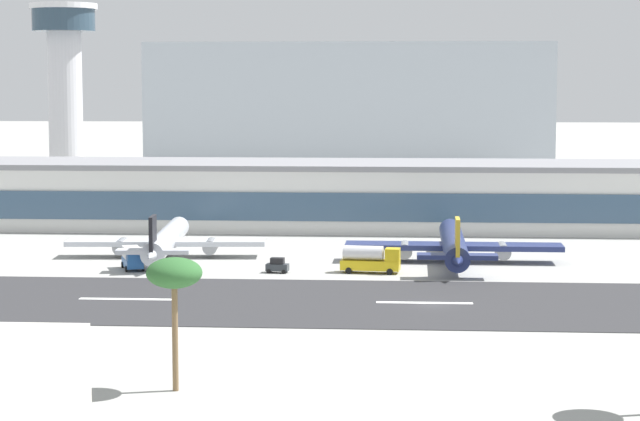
# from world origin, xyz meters

# --- Properties ---
(ground_plane) EXTENTS (1400.00, 1400.00, 0.00)m
(ground_plane) POSITION_xyz_m (0.00, 0.00, 0.00)
(ground_plane) COLOR #9E9E99
(runway_strip) EXTENTS (800.00, 33.12, 0.08)m
(runway_strip) POSITION_xyz_m (0.00, 1.10, 0.04)
(runway_strip) COLOR #2D2D30
(runway_strip) RESTS_ON ground_plane
(runway_centreline_dash_3) EXTENTS (12.00, 1.20, 0.01)m
(runway_centreline_dash_3) POSITION_xyz_m (-38.77, 1.10, 0.09)
(runway_centreline_dash_3) COLOR white
(runway_centreline_dash_3) RESTS_ON runway_strip
(runway_centreline_dash_4) EXTENTS (12.00, 1.20, 0.01)m
(runway_centreline_dash_4) POSITION_xyz_m (-1.11, 1.10, 0.09)
(runway_centreline_dash_4) COLOR white
(runway_centreline_dash_4) RESTS_ON runway_strip
(terminal_building) EXTENTS (161.05, 25.56, 12.43)m
(terminal_building) POSITION_xyz_m (-18.23, 79.94, 6.22)
(terminal_building) COLOR silver
(terminal_building) RESTS_ON ground_plane
(control_tower) EXTENTS (14.73, 14.73, 44.51)m
(control_tower) POSITION_xyz_m (-78.08, 113.98, 27.01)
(control_tower) COLOR silver
(control_tower) RESTS_ON ground_plane
(distant_hotel_block) EXTENTS (120.26, 35.91, 39.19)m
(distant_hotel_block) POSITION_xyz_m (-20.30, 220.90, 19.59)
(distant_hotel_block) COLOR #A8B2BC
(distant_hotel_block) RESTS_ON ground_plane
(airliner_black_tail_gate_0) EXTENTS (31.52, 39.23, 8.19)m
(airliner_black_tail_gate_0) POSITION_xyz_m (-41.00, 37.90, 2.61)
(airliner_black_tail_gate_0) COLOR silver
(airliner_black_tail_gate_0) RESTS_ON ground_plane
(airliner_gold_tail_gate_1) EXTENTS (33.14, 40.87, 8.53)m
(airliner_gold_tail_gate_1) POSITION_xyz_m (3.88, 35.56, 2.72)
(airliner_gold_tail_gate_1) COLOR navy
(airliner_gold_tail_gate_1) RESTS_ON ground_plane
(service_baggage_tug_0) EXTENTS (3.38, 2.24, 2.20)m
(service_baggage_tug_0) POSITION_xyz_m (-21.92, 24.05, 1.05)
(service_baggage_tug_0) COLOR #2D3338
(service_baggage_tug_0) RESTS_ON ground_plane
(service_fuel_truck_1) EXTENTS (8.72, 3.58, 3.95)m
(service_fuel_truck_1) POSITION_xyz_m (-8.49, 24.85, 2.03)
(service_fuel_truck_1) COLOR gold
(service_fuel_truck_1) RESTS_ON ground_plane
(service_box_truck_2) EXTENTS (4.39, 6.46, 3.25)m
(service_box_truck_2) POSITION_xyz_m (-43.49, 25.65, 1.79)
(service_box_truck_2) COLOR #23569E
(service_box_truck_2) RESTS_ON ground_plane
(palm_tree_0) EXTENTS (4.98, 4.98, 12.00)m
(palm_tree_0) POSITION_xyz_m (-23.98, -43.34, 10.40)
(palm_tree_0) COLOR brown
(palm_tree_0) RESTS_ON ground_plane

